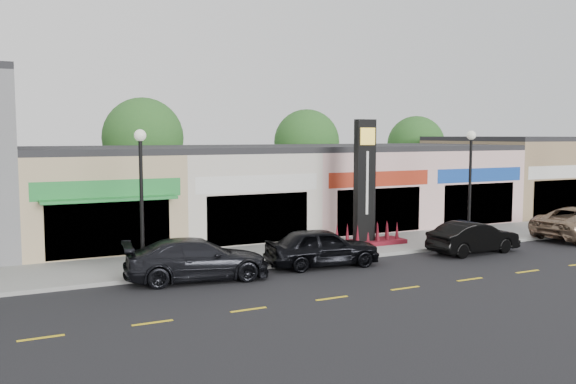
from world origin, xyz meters
The scene contains 17 objects.
ground centered at (0.00, 0.00, 0.00)m, with size 120.00×120.00×0.00m, color black.
sidewalk centered at (0.00, 4.35, 0.07)m, with size 52.00×4.30×0.15m, color gray.
curb centered at (0.00, 2.10, 0.07)m, with size 52.00×0.20×0.15m, color gray.
shop_beige centered at (-8.50, 11.46, 2.40)m, with size 7.00×10.85×4.80m.
shop_cream centered at (-1.50, 11.47, 2.40)m, with size 7.00×10.01×4.80m.
shop_pink_w centered at (5.50, 11.47, 2.40)m, with size 7.00×10.01×4.80m.
shop_pink_e centered at (12.50, 11.47, 2.40)m, with size 7.00×10.01×4.80m.
shop_tan centered at (19.50, 11.48, 2.65)m, with size 7.00×10.01×5.30m.
tree_rear_west centered at (-4.00, 19.50, 5.22)m, with size 5.20×5.20×7.83m.
tree_rear_mid centered at (8.00, 19.50, 4.88)m, with size 4.80×4.80×7.29m.
tree_rear_east centered at (18.00, 19.50, 4.63)m, with size 4.60×4.60×6.94m.
lamp_west_near centered at (-8.00, 2.50, 3.48)m, with size 0.44×0.44×5.47m.
lamp_east_near centered at (8.00, 2.50, 3.48)m, with size 0.44×0.44×5.47m.
pylon_sign centered at (3.00, 4.20, 2.27)m, with size 4.20×1.30×6.00m.
car_dark_sedan centered at (-6.21, 1.48, 0.78)m, with size 5.40×2.20×1.57m, color black.
car_black_sedan centered at (-0.84, 1.49, 0.81)m, with size 4.74×1.91×1.61m, color black.
car_black_conv centered at (6.77, 0.85, 0.73)m, with size 4.45×1.55×1.46m, color black.
Camera 1 is at (-13.08, -20.12, 5.41)m, focal length 38.00 mm.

